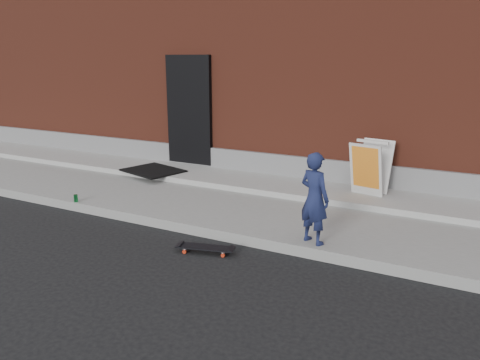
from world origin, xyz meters
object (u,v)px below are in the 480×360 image
Objects in this scene: pizza_sign at (370,167)px; skateboard at (205,248)px; child at (314,198)px; soda_can at (76,198)px.

skateboard is at bearing -116.46° from pizza_sign.
child is at bearing 27.40° from skateboard.
skateboard is 2.87m from soda_can.
pizza_sign is (1.44, 2.90, 0.63)m from skateboard.
pizza_sign reaches higher than soda_can.
skateboard is 6.33× the size of soda_can.
skateboard is 0.85× the size of pizza_sign.
child is 1.55m from skateboard.
soda_can is at bearing -150.56° from pizza_sign.
soda_can is (-2.82, 0.49, 0.14)m from skateboard.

